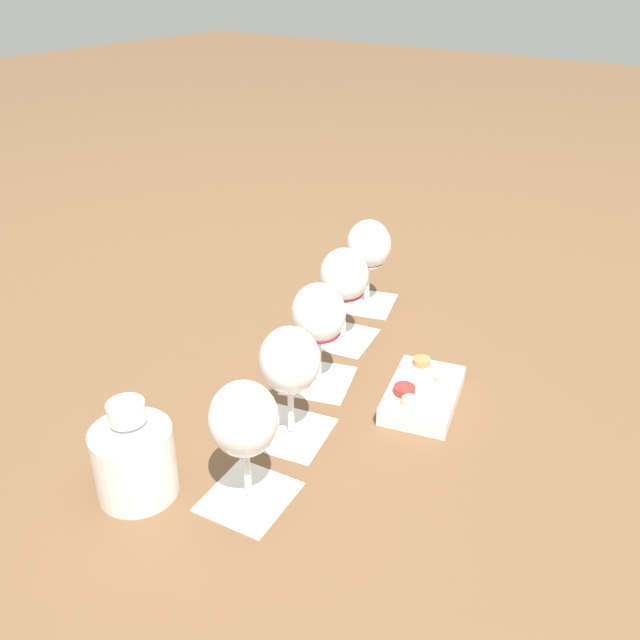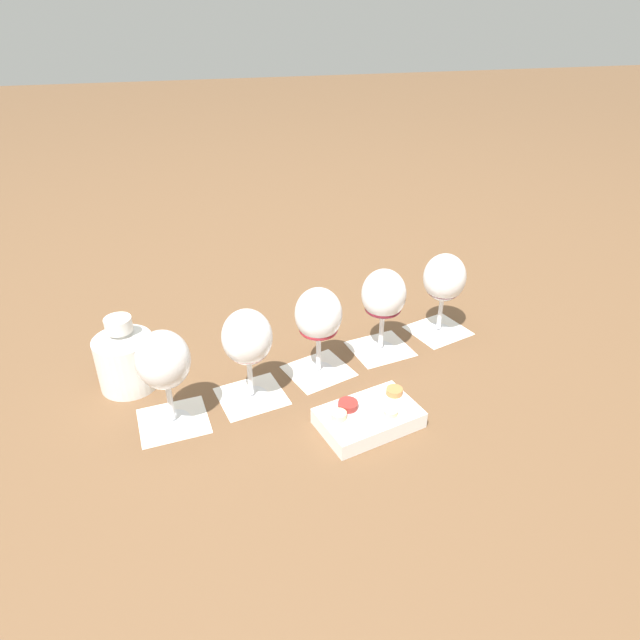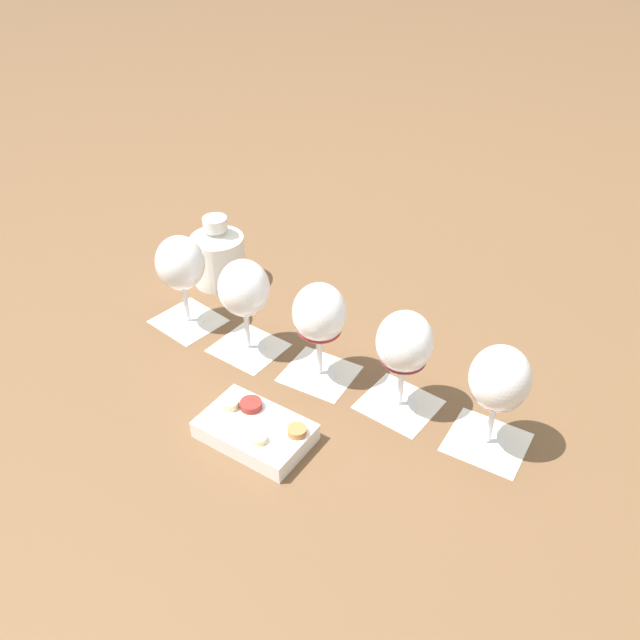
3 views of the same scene
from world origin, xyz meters
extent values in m
plane|color=brown|center=(0.00, 0.00, 0.00)|extent=(8.00, 8.00, 0.00)
cube|color=silver|center=(-0.28, -0.09, 0.00)|extent=(0.13, 0.12, 0.00)
cube|color=silver|center=(-0.14, -0.05, 0.00)|extent=(0.14, 0.13, 0.00)
cube|color=silver|center=(0.00, 0.00, 0.00)|extent=(0.15, 0.14, 0.00)
cube|color=silver|center=(0.14, 0.05, 0.00)|extent=(0.14, 0.13, 0.00)
cube|color=silver|center=(0.29, 0.09, 0.00)|extent=(0.14, 0.14, 0.00)
cylinder|color=white|center=(-0.28, -0.09, 0.00)|extent=(0.06, 0.06, 0.01)
cylinder|color=white|center=(-0.28, -0.09, 0.05)|extent=(0.01, 0.01, 0.08)
ellipsoid|color=white|center=(-0.28, -0.09, 0.13)|extent=(0.09, 0.09, 0.10)
ellipsoid|color=pink|center=(-0.28, -0.09, 0.11)|extent=(0.07, 0.07, 0.04)
cylinder|color=white|center=(-0.14, -0.05, 0.00)|extent=(0.06, 0.06, 0.01)
cylinder|color=white|center=(-0.14, -0.05, 0.05)|extent=(0.01, 0.01, 0.08)
ellipsoid|color=white|center=(-0.14, -0.05, 0.13)|extent=(0.09, 0.09, 0.10)
ellipsoid|color=#CA4F59|center=(-0.14, -0.05, 0.10)|extent=(0.07, 0.07, 0.04)
cylinder|color=white|center=(0.00, 0.00, 0.00)|extent=(0.06, 0.06, 0.01)
cylinder|color=white|center=(0.00, 0.00, 0.05)|extent=(0.01, 0.01, 0.08)
ellipsoid|color=white|center=(0.00, 0.00, 0.13)|extent=(0.09, 0.09, 0.10)
ellipsoid|color=maroon|center=(0.00, 0.00, 0.10)|extent=(0.07, 0.07, 0.02)
cylinder|color=white|center=(0.14, 0.05, 0.00)|extent=(0.06, 0.06, 0.01)
cylinder|color=white|center=(0.14, 0.05, 0.05)|extent=(0.01, 0.01, 0.08)
ellipsoid|color=white|center=(0.14, 0.05, 0.13)|extent=(0.09, 0.09, 0.10)
ellipsoid|color=maroon|center=(0.14, 0.05, 0.10)|extent=(0.07, 0.07, 0.02)
cylinder|color=white|center=(0.29, 0.09, 0.00)|extent=(0.06, 0.06, 0.01)
cylinder|color=white|center=(0.29, 0.09, 0.05)|extent=(0.01, 0.01, 0.08)
ellipsoid|color=white|center=(0.29, 0.09, 0.13)|extent=(0.09, 0.09, 0.10)
ellipsoid|color=#48101F|center=(0.29, 0.09, 0.10)|extent=(0.07, 0.07, 0.04)
cylinder|color=white|center=(-0.36, 0.04, 0.05)|extent=(0.11, 0.11, 0.10)
cone|color=white|center=(-0.36, 0.04, 0.11)|extent=(0.11, 0.11, 0.02)
cylinder|color=white|center=(-0.36, 0.04, 0.13)|extent=(0.05, 0.05, 0.03)
cube|color=white|center=(0.05, -0.17, 0.01)|extent=(0.19, 0.15, 0.03)
cylinder|color=#B2703D|center=(0.11, -0.14, 0.04)|extent=(0.03, 0.03, 0.01)
cylinder|color=beige|center=(0.08, -0.19, 0.03)|extent=(0.02, 0.02, 0.01)
cylinder|color=maroon|center=(0.02, -0.16, 0.04)|extent=(0.03, 0.03, 0.01)
cylinder|color=beige|center=(-0.01, -0.18, 0.04)|extent=(0.03, 0.03, 0.01)
camera|label=1|loc=(-0.77, -0.56, 0.65)|focal=38.00mm
camera|label=2|loc=(-0.20, -0.89, 0.66)|focal=32.00mm
camera|label=3|loc=(0.67, -0.58, 0.77)|focal=38.00mm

